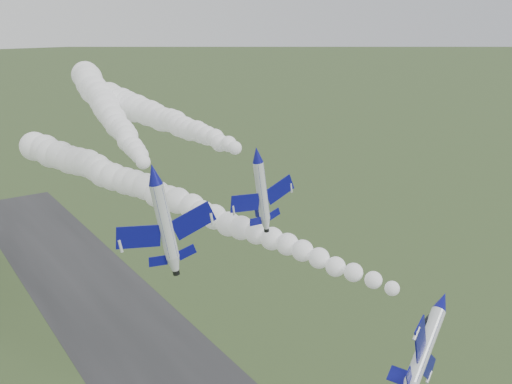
# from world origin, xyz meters

# --- Properties ---
(jet_lead) EXTENTS (7.40, 13.32, 9.30)m
(jet_lead) POSITION_xyz_m (15.38, -1.57, 28.94)
(jet_lead) COLOR silver
(smoke_trail_jet_lead) EXTENTS (32.98, 75.77, 5.54)m
(smoke_trail_jet_lead) POSITION_xyz_m (2.02, 39.06, 32.36)
(smoke_trail_jet_lead) COLOR white
(jet_pair_left) EXTENTS (11.80, 14.02, 3.79)m
(jet_pair_left) POSITION_xyz_m (-9.37, 19.78, 42.81)
(jet_pair_left) COLOR silver
(smoke_trail_jet_pair_left) EXTENTS (19.87, 65.85, 5.88)m
(smoke_trail_jet_pair_left) POSITION_xyz_m (-1.66, 55.34, 44.89)
(smoke_trail_jet_pair_left) COLOR white
(jet_pair_right) EXTENTS (9.65, 11.74, 3.09)m
(jet_pair_right) POSITION_xyz_m (4.60, 19.73, 43.11)
(jet_pair_right) COLOR silver
(smoke_trail_jet_pair_right) EXTENTS (5.86, 52.86, 5.46)m
(smoke_trail_jet_pair_right) POSITION_xyz_m (4.50, 48.64, 43.57)
(smoke_trail_jet_pair_right) COLOR white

